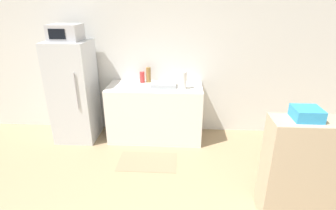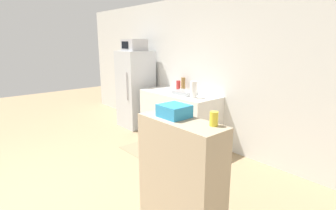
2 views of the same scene
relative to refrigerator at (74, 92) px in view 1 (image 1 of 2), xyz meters
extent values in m
cube|color=silver|center=(1.60, 0.41, 0.48)|extent=(8.00, 0.06, 2.60)
cube|color=silver|center=(0.00, 0.00, 0.00)|extent=(0.64, 0.63, 1.63)
cylinder|color=#B7B7BC|center=(0.18, -0.33, 0.12)|extent=(0.02, 0.02, 0.57)
cube|color=#BCBCC1|center=(0.00, 0.00, 0.94)|extent=(0.44, 0.40, 0.24)
cube|color=black|center=(-0.04, -0.20, 0.94)|extent=(0.24, 0.01, 0.14)
cube|color=silver|center=(1.31, 0.05, -0.36)|extent=(1.52, 0.66, 0.92)
cube|color=#9EA3A8|center=(1.46, 0.04, 0.13)|extent=(0.40, 0.27, 0.06)
cylinder|color=olive|center=(1.19, 0.28, 0.23)|extent=(0.08, 0.08, 0.25)
cylinder|color=red|center=(1.08, 0.25, 0.19)|extent=(0.08, 0.08, 0.18)
cube|color=tan|center=(3.07, -1.58, -0.25)|extent=(0.88, 0.33, 1.14)
cube|color=#2D8EC6|center=(2.95, -1.56, 0.38)|extent=(0.26, 0.24, 0.12)
cylinder|color=white|center=(1.76, -0.05, 0.24)|extent=(0.11, 0.11, 0.27)
cube|color=#937A5B|center=(1.27, -0.70, -0.81)|extent=(0.85, 0.51, 0.01)
camera|label=1|loc=(1.76, -3.92, 1.40)|focal=28.00mm
camera|label=2|loc=(4.68, -3.14, 1.00)|focal=28.00mm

